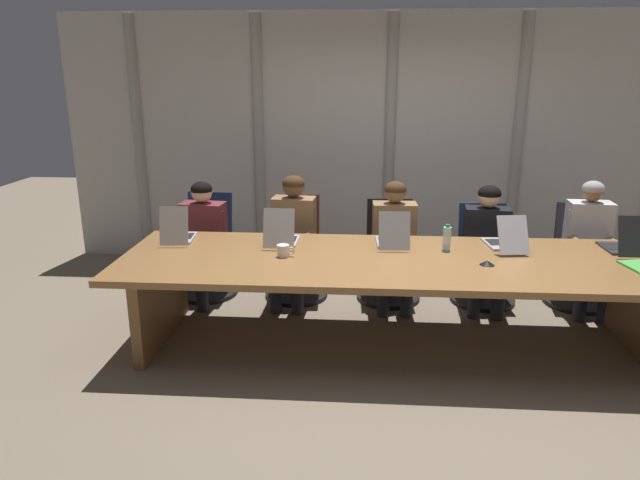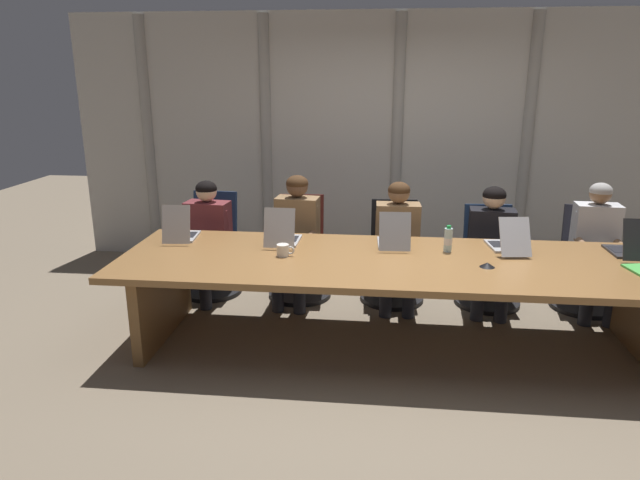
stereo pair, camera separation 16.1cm
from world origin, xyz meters
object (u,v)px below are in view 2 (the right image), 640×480
at_px(laptop_right_end, 629,248).
at_px(office_chair_right_end, 586,271).
at_px(office_chair_left_mid, 300,260).
at_px(person_center, 398,237).
at_px(conference_mic_left_side, 487,265).
at_px(laptop_center, 393,239).
at_px(coffee_mug_near, 283,250).
at_px(person_right_mid, 491,241).
at_px(laptop_left_end, 181,233).
at_px(laptop_right_mid, 507,243).
at_px(office_chair_right_mid, 488,268).
at_px(person_left_end, 205,233).
at_px(water_bottle_primary, 448,240).
at_px(person_right_end, 597,243).
at_px(person_left_mid, 296,232).
at_px(office_chair_left_end, 212,256).
at_px(laptop_left_mid, 283,236).
at_px(office_chair_center, 393,264).

bearing_deg(laptop_right_end, office_chair_right_end, 0.92).
relative_size(office_chair_left_mid, person_center, 0.84).
bearing_deg(laptop_right_end, conference_mic_left_side, 109.02).
relative_size(laptop_center, person_center, 0.37).
bearing_deg(person_center, coffee_mug_near, -46.81).
height_order(laptop_center, person_right_mid, person_right_mid).
bearing_deg(person_right_mid, laptop_left_end, -73.15).
distance_m(laptop_left_end, laptop_right_mid, 2.67).
distance_m(office_chair_right_mid, person_left_end, 2.67).
distance_m(office_chair_right_end, water_bottle_primary, 1.64).
bearing_deg(person_right_end, laptop_center, -69.46).
bearing_deg(person_right_mid, person_left_mid, -84.69).
xyz_separation_m(laptop_right_end, office_chair_right_end, (-0.02, 0.74, -0.45)).
bearing_deg(office_chair_left_end, person_left_end, 2.96).
relative_size(laptop_left_mid, office_chair_center, 0.46).
bearing_deg(person_left_mid, laptop_center, 63.35).
relative_size(laptop_right_end, coffee_mug_near, 3.14).
bearing_deg(laptop_left_end, laptop_left_mid, -96.79).
bearing_deg(person_right_end, laptop_right_end, 5.56).
relative_size(office_chair_right_mid, coffee_mug_near, 6.46).
bearing_deg(office_chair_right_mid, laptop_left_mid, -70.76).
distance_m(office_chair_right_mid, person_right_mid, 0.34).
relative_size(person_right_mid, person_right_end, 0.96).
bearing_deg(laptop_left_end, coffee_mug_near, -115.55).
distance_m(laptop_left_mid, person_right_mid, 1.87).
height_order(laptop_left_end, coffee_mug_near, laptop_left_end).
xyz_separation_m(office_chair_left_end, person_right_end, (3.52, -0.16, 0.30)).
xyz_separation_m(laptop_center, office_chair_right_end, (1.78, 0.69, -0.45)).
height_order(laptop_right_mid, person_right_end, person_right_end).
bearing_deg(person_center, person_left_end, -91.23).
distance_m(office_chair_left_end, water_bottle_primary, 2.35).
bearing_deg(person_left_mid, office_chair_right_end, 98.14).
bearing_deg(person_center, office_chair_left_mid, -100.99).
relative_size(office_chair_right_end, person_left_mid, 0.77).
height_order(laptop_right_end, conference_mic_left_side, laptop_right_end).
bearing_deg(person_right_mid, laptop_left_mid, -67.15).
distance_m(office_chair_right_mid, conference_mic_left_side, 1.23).
bearing_deg(laptop_right_end, person_left_mid, 77.23).
xyz_separation_m(laptop_right_mid, water_bottle_primary, (-0.47, -0.09, 0.04)).
height_order(person_left_end, conference_mic_left_side, person_left_end).
relative_size(laptop_left_end, person_right_end, 0.38).
relative_size(office_chair_left_end, person_right_end, 0.83).
distance_m(office_chair_left_end, person_left_mid, 0.93).
bearing_deg(laptop_right_mid, person_center, 50.85).
distance_m(laptop_center, water_bottle_primary, 0.43).
bearing_deg(office_chair_left_mid, person_right_mid, 81.99).
height_order(laptop_left_mid, laptop_right_end, laptop_left_mid).
relative_size(laptop_center, laptop_right_end, 0.98).
distance_m(office_chair_right_mid, water_bottle_primary, 1.04).
bearing_deg(laptop_center, office_chair_right_end, -71.08).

